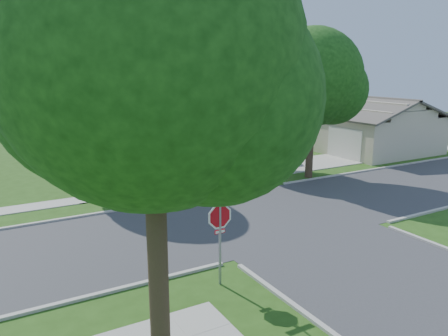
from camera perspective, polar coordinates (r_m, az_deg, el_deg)
name	(u,v)px	position (r m, az deg, el deg)	size (l,w,h in m)	color
ground	(261,214)	(19.56, 4.83, -6.05)	(100.00, 100.00, 0.00)	#264A14
road_ns	(261,214)	(19.56, 4.83, -6.04)	(7.00, 100.00, 0.02)	#333335
sidewalk_ne	(166,132)	(44.88, -7.62, 4.73)	(1.20, 40.00, 0.04)	#9E9B91
sidewalk_nw	(37,141)	(41.92, -23.26, 3.21)	(1.20, 40.00, 0.04)	#9E9B91
driveway	(298,165)	(29.62, 9.70, 0.43)	(8.80, 3.60, 0.05)	#9E9B91
stop_sign_sw	(220,220)	(12.77, -0.54, -6.83)	(1.05, 0.80, 2.98)	gray
stop_sign_ne	(283,145)	(25.44, 7.68, 3.05)	(1.05, 0.80, 2.98)	gray
tree_e_near	(244,79)	(28.64, 2.68, 11.52)	(4.97, 4.80, 8.28)	#38281C
tree_e_mid	(171,69)	(39.31, -6.92, 12.72)	(5.59, 5.40, 9.21)	#38281C
tree_e_far	(126,71)	(51.53, -12.69, 12.23)	(5.17, 5.00, 8.72)	#38281C
tree_w_near	(96,72)	(24.92, -16.33, 11.90)	(5.38, 5.20, 8.97)	#38281C
tree_w_mid	(58,66)	(36.68, -20.91, 12.34)	(5.80, 5.60, 9.56)	#38281C
tree_w_far	(37,76)	(49.56, -23.28, 10.95)	(4.76, 4.60, 8.04)	#38281C
tree_sw_corner	(154,73)	(8.78, -9.14, 12.20)	(6.21, 6.00, 9.55)	#38281C
tree_ne_corner	(313,82)	(25.75, 11.60, 11.00)	(5.80, 5.60, 8.66)	#38281C
house_ne_near	(346,128)	(37.60, 15.63, 5.09)	(8.42, 13.60, 4.23)	#B4A78E
house_ne_far	(234,110)	(51.78, 1.32, 7.59)	(8.42, 13.60, 4.23)	#B4A78E
car_driveway	(262,153)	(29.60, 4.94, 1.98)	(1.57, 4.49, 1.48)	#501011
car_curb_east	(124,129)	(41.46, -12.99, 4.95)	(1.93, 4.79, 1.63)	black
car_curb_west	(78,123)	(49.09, -18.58, 5.63)	(1.87, 4.59, 1.33)	black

